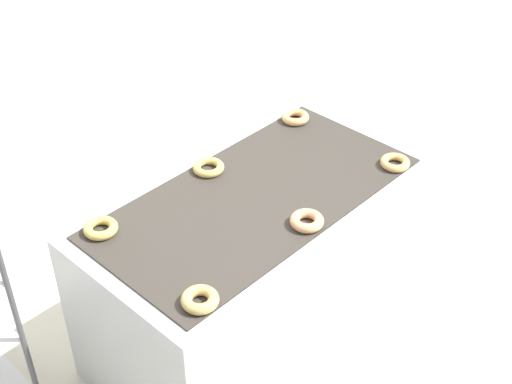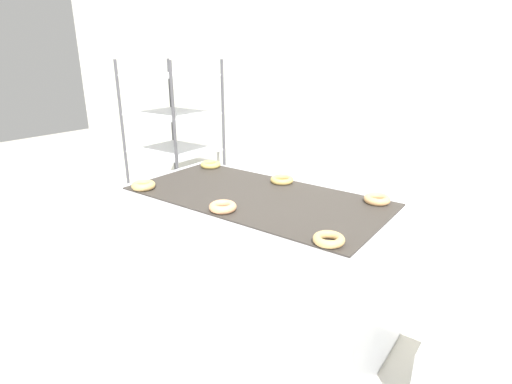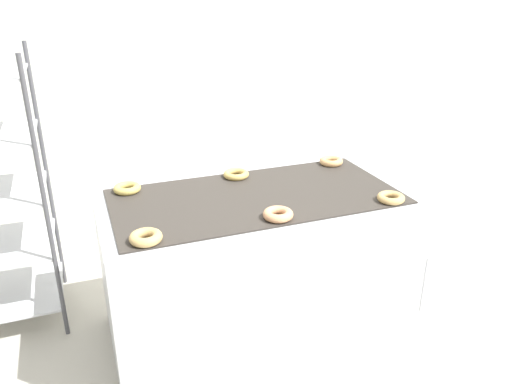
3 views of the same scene
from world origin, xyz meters
name	(u,v)px [view 1 (image 1 of 3)]	position (x,y,z in m)	size (l,w,h in m)	color
fryer_machine	(256,267)	(0.00, 0.66, 0.41)	(1.57, 0.82, 0.83)	#B7BABF
glaze_bin	(392,199)	(1.14, 0.65, 0.18)	(0.31, 0.39, 0.37)	#B7BABF
donut_near_left	(200,300)	(-0.60, 0.36, 0.85)	(0.14, 0.14, 0.04)	tan
donut_near_center	(306,221)	(0.00, 0.37, 0.85)	(0.14, 0.14, 0.04)	#EAA672
donut_near_right	(395,163)	(0.60, 0.36, 0.85)	(0.14, 0.14, 0.04)	tan
donut_far_left	(101,228)	(-0.61, 0.95, 0.85)	(0.14, 0.14, 0.04)	#D5BA5C
donut_far_center	(209,167)	(-0.01, 0.94, 0.85)	(0.14, 0.14, 0.04)	#D9B65E
donut_far_right	(295,117)	(0.59, 0.95, 0.85)	(0.14, 0.14, 0.04)	#E3AB6C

